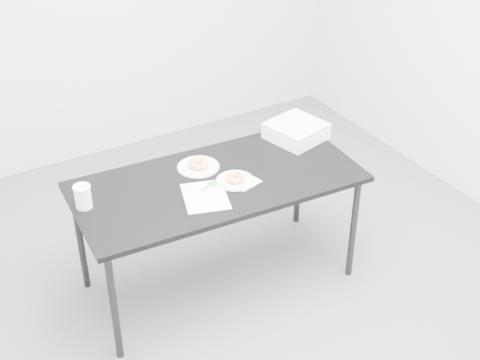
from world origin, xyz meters
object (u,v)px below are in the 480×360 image
table (217,188)px  donut_far (198,164)px  coffee_cup (83,197)px  bakery_box (296,131)px  pen (209,185)px  donut_near (235,178)px  plate_far (198,167)px  plate_near (235,181)px  scorecard (205,196)px

table → donut_far: (-0.03, 0.17, 0.08)m
coffee_cup → bakery_box: bearing=2.4°
pen → donut_near: size_ratio=1.34×
donut_far → coffee_cup: coffee_cup is taller
donut_near → pen: bearing=168.3°
pen → donut_near: donut_near is taller
table → plate_far: 0.18m
donut_near → donut_far: donut_far is taller
coffee_cup → plate_near: bearing=-13.0°
scorecard → plate_near: 0.22m
coffee_cup → bakery_box: 1.36m
table → pen: bearing=-148.7°
plate_far → bakery_box: size_ratio=0.80×
table → scorecard: size_ratio=5.60×
pen → donut_far: donut_far is taller
scorecard → pen: (0.06, 0.08, 0.01)m
donut_far → coffee_cup: size_ratio=0.88×
donut_far → plate_far: bearing=180.0°
plate_far → donut_far: bearing=0.0°
scorecard → plate_far: (0.10, 0.28, 0.00)m
donut_far → bakery_box: (0.67, 0.01, 0.02)m
plate_far → coffee_cup: 0.69m
plate_far → bakery_box: bearing=0.5°
coffee_cup → bakery_box: coffee_cup is taller
table → pen: size_ratio=12.07×
pen → coffee_cup: (-0.65, 0.15, 0.06)m
scorecard → donut_far: 0.30m
coffee_cup → pen: bearing=-13.3°
pen → bakery_box: size_ratio=0.45×
donut_near → plate_far: 0.26m
donut_far → coffee_cup: 0.69m
bakery_box → table: bearing=-178.5°
plate_far → coffee_cup: (-0.69, -0.05, 0.06)m
pen → donut_far: 0.21m
scorecard → donut_near: donut_near is taller
table → bakery_box: bakery_box is taller
donut_far → coffee_cup: (-0.69, -0.05, 0.04)m
pen → coffee_cup: bearing=141.0°
table → bakery_box: (0.64, 0.17, 0.10)m
donut_near → bakery_box: (0.56, 0.24, 0.02)m
pen → plate_far: bearing=53.5°
donut_far → bakery_box: bearing=0.5°
coffee_cup → plate_far: bearing=4.3°
scorecard → coffee_cup: 0.63m
pen → plate_near: pen is taller
table → bakery_box: 0.67m
scorecard → donut_near: (0.21, 0.05, 0.02)m
bakery_box → plate_far: bearing=166.8°
pen → donut_near: bearing=-37.4°
donut_far → bakery_box: 0.67m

